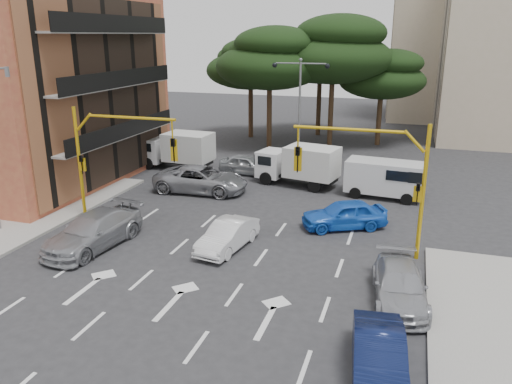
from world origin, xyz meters
TOP-DOWN VIEW (x-y plane):
  - ground at (0.00, 0.00)m, footprint 120.00×120.00m
  - median_strip at (0.00, 16.00)m, footprint 1.40×6.00m
  - apartment_orange at (-17.95, 8.00)m, footprint 15.19×16.15m
  - apartment_beige_far at (12.95, 44.00)m, footprint 16.20×12.15m
  - pine_left_near at (-3.94, 21.96)m, footprint 9.15×9.15m
  - pine_center at (1.06, 23.96)m, footprint 9.98×9.98m
  - pine_left_far at (-6.94, 25.96)m, footprint 8.32×8.32m
  - pine_right at (5.06, 25.96)m, footprint 7.49×7.49m
  - pine_back at (-0.94, 28.96)m, footprint 9.15×9.15m
  - signal_mast_right at (6.80, 1.99)m, footprint 5.79×0.37m
  - signal_mast_left at (-6.80, 1.99)m, footprint 5.79×0.37m
  - street_lamp_center at (0.00, 16.00)m, footprint 4.16×0.36m
  - car_white_hatch at (0.25, 0.46)m, footprint 1.97×4.15m
  - car_blue_compact at (4.99, 4.71)m, footprint 4.62×3.46m
  - car_silver_wagon at (-5.78, -1.21)m, footprint 2.86×5.67m
  - car_silver_cross_a at (-4.45, 8.19)m, footprint 5.95×2.94m
  - car_silver_cross_b at (-2.99, 13.00)m, footprint 4.18×2.02m
  - car_navy_parked at (7.60, -6.79)m, footprint 1.96×4.32m
  - car_silver_parked at (8.00, -2.11)m, footprint 2.43×4.78m
  - van_white at (6.58, 10.57)m, footprint 4.73×2.50m
  - box_truck_a at (-8.46, 12.95)m, footprint 5.65×2.65m
  - box_truck_b at (1.00, 11.50)m, footprint 5.73×3.29m

SIDE VIEW (x-z plane):
  - ground at x=0.00m, z-range 0.00..0.00m
  - median_strip at x=0.00m, z-range 0.00..0.15m
  - car_white_hatch at x=0.25m, z-range 0.00..1.31m
  - car_silver_parked at x=8.00m, z-range 0.00..1.33m
  - car_navy_parked at x=7.60m, z-range 0.00..1.37m
  - car_silver_cross_b at x=-2.99m, z-range 0.00..1.38m
  - car_blue_compact at x=4.99m, z-range 0.00..1.46m
  - car_silver_wagon at x=-5.78m, z-range 0.00..1.58m
  - car_silver_cross_a at x=-4.45m, z-range 0.00..1.62m
  - van_white at x=6.58m, z-range 0.00..2.27m
  - box_truck_b at x=1.00m, z-range 0.00..2.65m
  - box_truck_a at x=-8.46m, z-range 0.00..2.72m
  - signal_mast_right at x=6.80m, z-range 0.88..6.88m
  - signal_mast_left at x=-6.80m, z-range 0.88..6.88m
  - street_lamp_center at x=0.00m, z-range 1.54..9.31m
  - pine_right at x=5.06m, z-range 2.03..10.40m
  - apartment_orange at x=-17.95m, z-range 0.00..13.70m
  - pine_left_far at x=-6.94m, z-range 2.26..11.56m
  - pine_left_near at x=-3.94m, z-range 2.49..12.72m
  - pine_back at x=-0.94m, z-range 2.49..12.72m
  - pine_center at x=1.06m, z-range 2.72..13.88m
  - apartment_beige_far at x=12.95m, z-range 0.00..16.70m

